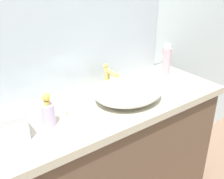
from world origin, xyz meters
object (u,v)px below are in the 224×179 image
object	(u,v)px
sink_basin	(128,91)
candle_jar	(63,111)
tissue_box	(9,124)
soap_dispenser	(48,112)
lotion_bottle	(167,60)

from	to	relation	value
sink_basin	candle_jar	size ratio (longest dim) A/B	8.11
sink_basin	tissue_box	xyz separation A→B (m)	(-0.64, 0.02, 0.02)
soap_dispenser	tissue_box	bearing A→B (deg)	-178.89
lotion_bottle	tissue_box	world-z (taller)	lotion_bottle
candle_jar	tissue_box	bearing A→B (deg)	-170.32
sink_basin	tissue_box	size ratio (longest dim) A/B	2.35
sink_basin	lotion_bottle	world-z (taller)	lotion_bottle
sink_basin	soap_dispenser	world-z (taller)	soap_dispenser
soap_dispenser	sink_basin	bearing A→B (deg)	-3.03
sink_basin	candle_jar	distance (m)	0.38
soap_dispenser	candle_jar	bearing A→B (deg)	24.71
sink_basin	candle_jar	world-z (taller)	sink_basin
sink_basin	tissue_box	distance (m)	0.64
lotion_bottle	candle_jar	world-z (taller)	lotion_bottle
sink_basin	candle_jar	xyz separation A→B (m)	(-0.37, 0.07, -0.03)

